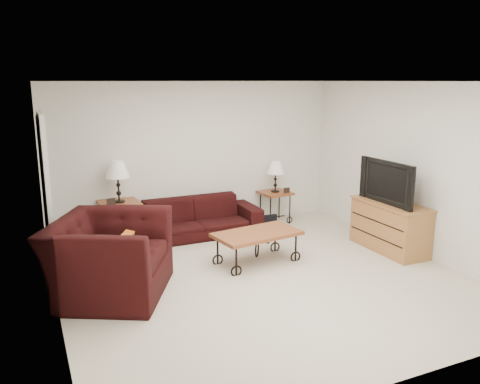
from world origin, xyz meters
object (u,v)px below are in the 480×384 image
lamp_left (118,182)px  armchair (110,257)px  coffee_table (257,247)px  television (392,182)px  side_table_right (275,207)px  sofa (196,218)px  side_table_left (120,222)px  lamp_right (275,177)px  backpack (266,215)px  tv_stand (390,226)px

lamp_left → armchair: 2.01m
coffee_table → television: bearing=-9.8°
side_table_right → television: (0.84, -2.03, 0.78)m
side_table_right → television: television is taller
sofa → armchair: 2.40m
lamp_left → television: 4.14m
side_table_left → lamp_right: lamp_right is taller
lamp_left → backpack: bearing=-7.2°
lamp_left → tv_stand: (3.62, -2.03, -0.62)m
lamp_left → coffee_table: lamp_left is taller
side_table_right → coffee_table: 2.06m
coffee_table → sofa: bearing=104.0°
side_table_right → tv_stand: bearing=-67.1°
tv_stand → television: bearing=180.0°
sofa → tv_stand: 3.05m
side_table_left → backpack: side_table_left is taller
television → side_table_left: bearing=-119.4°
lamp_left → sofa: bearing=-8.6°
lamp_left → armchair: bearing=-104.4°
lamp_left → coffee_table: bearing=-47.0°
lamp_left → tv_stand: bearing=-29.3°
backpack → armchair: bearing=-145.1°
side_table_left → armchair: armchair is taller
armchair → backpack: size_ratio=2.88×
side_table_right → coffee_table: bearing=-125.3°
sofa → coffee_table: (0.38, -1.50, -0.08)m
side_table_left → side_table_right: 2.77m
side_table_right → lamp_right: bearing=0.0°
lamp_right → armchair: bearing=-149.9°
sofa → lamp_left: (-1.20, 0.18, 0.68)m
side_table_left → armchair: 1.95m
backpack → television: bearing=-49.2°
side_table_left → tv_stand: tv_stand is taller
coffee_table → tv_stand: tv_stand is taller
side_table_left → armchair: bearing=-104.4°
armchair → tv_stand: armchair is taller
coffee_table → tv_stand: (2.05, -0.35, 0.15)m
television → backpack: 2.24m
sofa → side_table_left: 1.21m
sofa → backpack: (1.23, -0.13, -0.06)m
side_table_right → sofa: bearing=-173.5°
lamp_right → backpack: 0.75m
coffee_table → backpack: bearing=58.2°
side_table_left → lamp_left: (0.00, 0.00, 0.66)m
tv_stand → lamp_right: bearing=112.9°
side_table_left → coffee_table: (1.57, -1.68, -0.11)m
lamp_left → armchair: lamp_left is taller
armchair → television: 4.13m
sofa → side_table_left: (-1.20, 0.18, 0.02)m
side_table_left → television: bearing=-29.4°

